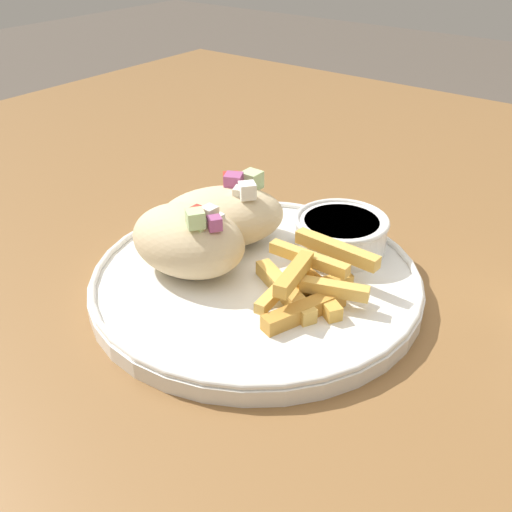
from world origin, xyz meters
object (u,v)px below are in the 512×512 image
pita_sandwich_far (222,216)px  pita_sandwich_near (189,240)px  plate (256,280)px  fries_pile (308,282)px  sauce_ramekin (341,232)px

pita_sandwich_far → pita_sandwich_near: bearing=-130.5°
plate → fries_pile: bearing=2.5°
pita_sandwich_near → sauce_ramekin: pita_sandwich_near is taller
plate → sauce_ramekin: size_ratio=3.30×
plate → fries_pile: fries_pile is taller
pita_sandwich_near → fries_pile: (0.10, 0.03, -0.02)m
fries_pile → sauce_ramekin: fries_pile is taller
plate → sauce_ramekin: bearing=67.7°
pita_sandwich_near → fries_pile: size_ratio=0.90×
plate → pita_sandwich_near: pita_sandwich_near is taller
pita_sandwich_near → pita_sandwich_far: 0.06m
sauce_ramekin → plate: bearing=-112.3°
pita_sandwich_far → sauce_ramekin: (0.10, 0.05, -0.01)m
plate → fries_pile: (0.05, 0.00, 0.02)m
pita_sandwich_near → fries_pile: bearing=12.6°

